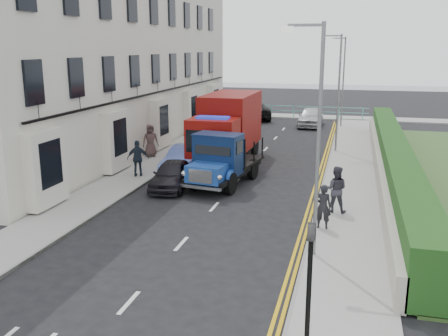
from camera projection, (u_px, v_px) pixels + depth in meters
ground at (199, 223)px, 18.29m from camera, size 120.00×120.00×0.00m
pavement_west at (159, 161)px, 28.01m from camera, size 2.40×38.00×0.12m
pavement_east at (351, 172)px, 25.43m from camera, size 2.60×38.00×0.12m
promenade at (294, 116)px, 45.52m from camera, size 30.00×2.50×0.12m
sea_plane at (319, 89)px, 74.66m from camera, size 120.00×120.00×0.00m
terrace_west at (116, 32)px, 31.11m from camera, size 6.31×30.20×14.25m
garden_east at (392, 158)px, 24.76m from camera, size 1.45×28.00×1.75m
seafront_railing at (293, 112)px, 44.64m from camera, size 13.00×0.08×1.11m
lamp_near at (315, 129)px, 14.43m from camera, size 1.23×0.18×7.00m
lamp_mid at (337, 86)px, 29.46m from camera, size 1.23×0.18×7.00m
lamp_far at (342, 77)px, 38.86m from camera, size 1.23×0.18×7.00m
traffic_signal at (310, 273)px, 9.62m from camera, size 0.16×0.20×3.10m
bedford_lorry at (220, 163)px, 22.72m from camera, size 2.77×5.45×2.48m
red_lorry at (228, 127)px, 27.31m from camera, size 2.50×7.20×3.76m
parked_car_front at (172, 175)px, 22.69m from camera, size 1.86×3.86×1.27m
parked_car_mid at (185, 160)px, 25.42m from camera, size 1.51×4.21×1.38m
parked_car_rear at (226, 127)px, 35.93m from camera, size 1.94×4.46×1.28m
seafront_car_left at (252, 110)px, 44.32m from camera, size 4.38×6.43×1.63m
seafront_car_right at (311, 117)px, 40.06m from camera, size 1.89×4.51×1.52m
pedestrian_east_near at (323, 207)px, 17.31m from camera, size 0.58×0.39×1.58m
pedestrian_east_far at (336, 189)px, 19.01m from camera, size 0.91×0.73×1.80m
pedestrian_west_near at (138, 158)px, 24.26m from camera, size 1.13×0.77×1.77m
pedestrian_west_far at (150, 141)px, 28.59m from camera, size 1.08×1.00×1.86m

